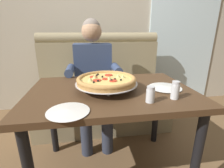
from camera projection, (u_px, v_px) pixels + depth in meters
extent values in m
cube|color=#BCB29E|center=(97.00, 12.00, 2.35)|extent=(6.00, 0.12, 2.80)
cube|color=white|center=(186.00, 13.00, 2.47)|extent=(1.10, 0.02, 2.80)
cube|color=#998966|center=(103.00, 108.00, 2.06)|extent=(1.57, 0.60, 0.46)
cube|color=#998966|center=(99.00, 66.00, 2.28)|extent=(1.57, 0.18, 0.65)
cylinder|color=#998966|center=(99.00, 38.00, 2.17)|extent=(1.57, 0.14, 0.14)
cube|color=#4C331E|center=(112.00, 92.00, 1.21)|extent=(1.18, 0.80, 0.04)
cylinder|color=black|center=(196.00, 158.00, 1.08)|extent=(0.06, 0.06, 0.70)
cylinder|color=black|center=(52.00, 119.00, 1.56)|extent=(0.06, 0.06, 0.70)
cylinder|color=black|center=(156.00, 112.00, 1.71)|extent=(0.06, 0.06, 0.70)
cube|color=#2D3342|center=(95.00, 93.00, 1.71)|extent=(0.34, 0.40, 0.15)
cylinder|color=#2D3342|center=(86.00, 133.00, 1.56)|extent=(0.11, 0.11, 0.46)
cylinder|color=#2D3342|center=(107.00, 131.00, 1.58)|extent=(0.11, 0.11, 0.46)
cube|color=#38476B|center=(93.00, 69.00, 1.85)|extent=(0.40, 0.22, 0.56)
cylinder|color=#38476B|center=(70.00, 70.00, 1.60)|extent=(0.08, 0.28, 0.08)
cylinder|color=#38476B|center=(116.00, 69.00, 1.67)|extent=(0.08, 0.28, 0.08)
sphere|color=tan|center=(92.00, 31.00, 1.71)|extent=(0.21, 0.21, 0.21)
sphere|color=gray|center=(91.00, 28.00, 1.71)|extent=(0.19, 0.19, 0.19)
cylinder|color=silver|center=(109.00, 92.00, 1.07)|extent=(0.01, 0.01, 0.05)
cylinder|color=silver|center=(92.00, 85.00, 1.22)|extent=(0.01, 0.01, 0.05)
cylinder|color=silver|center=(119.00, 84.00, 1.25)|extent=(0.01, 0.01, 0.05)
torus|color=silver|center=(106.00, 84.00, 1.17)|extent=(0.24, 0.24, 0.01)
cylinder|color=silver|center=(106.00, 83.00, 1.17)|extent=(0.44, 0.44, 0.00)
cylinder|color=tan|center=(106.00, 82.00, 1.17)|extent=(0.41, 0.41, 0.02)
torus|color=tan|center=(106.00, 79.00, 1.16)|extent=(0.42, 0.42, 0.03)
cylinder|color=#EFCC6B|center=(106.00, 80.00, 1.16)|extent=(0.35, 0.35, 0.01)
cylinder|color=red|center=(97.00, 80.00, 1.12)|extent=(0.05, 0.05, 0.01)
cylinder|color=red|center=(93.00, 77.00, 1.20)|extent=(0.05, 0.05, 0.01)
cylinder|color=red|center=(105.00, 79.00, 1.15)|extent=(0.05, 0.05, 0.01)
cylinder|color=red|center=(109.00, 75.00, 1.25)|extent=(0.06, 0.06, 0.01)
cylinder|color=red|center=(113.00, 81.00, 1.11)|extent=(0.05, 0.05, 0.01)
sphere|color=black|center=(98.00, 74.00, 1.26)|extent=(0.01, 0.01, 0.01)
sphere|color=black|center=(97.00, 75.00, 1.24)|extent=(0.01, 0.01, 0.01)
sphere|color=black|center=(102.00, 77.00, 1.20)|extent=(0.01, 0.01, 0.01)
sphere|color=black|center=(98.00, 81.00, 1.10)|extent=(0.01, 0.01, 0.01)
sphere|color=black|center=(121.00, 80.00, 1.12)|extent=(0.01, 0.01, 0.01)
sphere|color=black|center=(94.00, 82.00, 1.07)|extent=(0.01, 0.01, 0.01)
sphere|color=black|center=(111.00, 80.00, 1.11)|extent=(0.01, 0.01, 0.01)
sphere|color=black|center=(115.00, 79.00, 1.14)|extent=(0.01, 0.01, 0.01)
cone|color=#CCC675|center=(95.00, 77.00, 1.18)|extent=(0.04, 0.04, 0.02)
cone|color=#CCC675|center=(90.00, 79.00, 1.11)|extent=(0.04, 0.04, 0.02)
cone|color=#CCC675|center=(123.00, 76.00, 1.18)|extent=(0.04, 0.04, 0.02)
cone|color=#CCC675|center=(118.00, 76.00, 1.20)|extent=(0.04, 0.04, 0.02)
cone|color=#CCC675|center=(109.00, 78.00, 1.14)|extent=(0.04, 0.04, 0.02)
cylinder|color=white|center=(150.00, 96.00, 0.97)|extent=(0.05, 0.05, 0.08)
cylinder|color=#A82D19|center=(150.00, 98.00, 0.98)|extent=(0.04, 0.04, 0.05)
cylinder|color=silver|center=(151.00, 88.00, 0.96)|extent=(0.05, 0.05, 0.02)
cylinder|color=white|center=(175.00, 92.00, 1.02)|extent=(0.05, 0.05, 0.09)
cylinder|color=#4C6633|center=(175.00, 95.00, 1.03)|extent=(0.04, 0.04, 0.05)
cylinder|color=silver|center=(176.00, 83.00, 1.00)|extent=(0.05, 0.05, 0.02)
cylinder|color=white|center=(68.00, 112.00, 0.86)|extent=(0.16, 0.16, 0.01)
cone|color=white|center=(68.00, 110.00, 0.86)|extent=(0.23, 0.23, 0.01)
cylinder|color=white|center=(165.00, 88.00, 1.23)|extent=(0.17, 0.17, 0.01)
cone|color=white|center=(165.00, 86.00, 1.22)|extent=(0.24, 0.24, 0.01)
cylinder|color=black|center=(175.00, 76.00, 3.55)|extent=(0.02, 0.02, 0.44)
cylinder|color=black|center=(163.00, 74.00, 3.69)|extent=(0.02, 0.02, 0.44)
cylinder|color=black|center=(171.00, 79.00, 3.35)|extent=(0.02, 0.02, 0.44)
cylinder|color=black|center=(159.00, 77.00, 3.49)|extent=(0.02, 0.02, 0.44)
cylinder|color=black|center=(168.00, 66.00, 3.45)|extent=(0.40, 0.40, 0.02)
cube|color=black|center=(167.00, 57.00, 3.26)|extent=(0.25, 0.23, 0.42)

